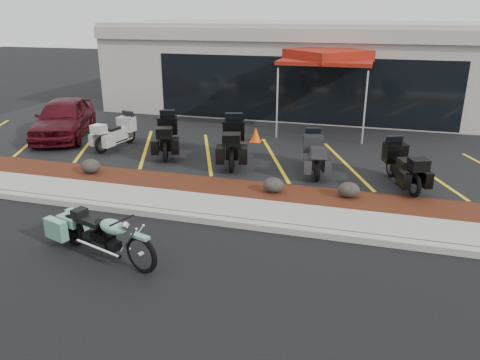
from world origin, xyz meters
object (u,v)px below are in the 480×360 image
(popup_canopy, at_px, (327,57))
(hero_cruiser, at_px, (141,249))
(touring_white, at_px, (129,127))
(traffic_cone, at_px, (256,135))
(parked_car, at_px, (64,118))

(popup_canopy, bearing_deg, hero_cruiser, -98.84)
(hero_cruiser, bearing_deg, touring_white, 137.99)
(touring_white, bearing_deg, popup_canopy, -50.32)
(traffic_cone, bearing_deg, popup_canopy, 47.21)
(parked_car, xyz_separation_m, popup_canopy, (8.89, 3.55, 2.03))
(parked_car, relative_size, traffic_cone, 8.08)
(touring_white, bearing_deg, traffic_cone, -62.19)
(traffic_cone, distance_m, popup_canopy, 3.95)
(parked_car, bearing_deg, popup_canopy, 0.26)
(hero_cruiser, relative_size, popup_canopy, 0.82)
(popup_canopy, bearing_deg, parked_car, -156.95)
(hero_cruiser, distance_m, touring_white, 8.58)
(parked_car, bearing_deg, traffic_cone, -10.74)
(popup_canopy, bearing_deg, traffic_cone, -131.51)
(touring_white, distance_m, parked_car, 2.64)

